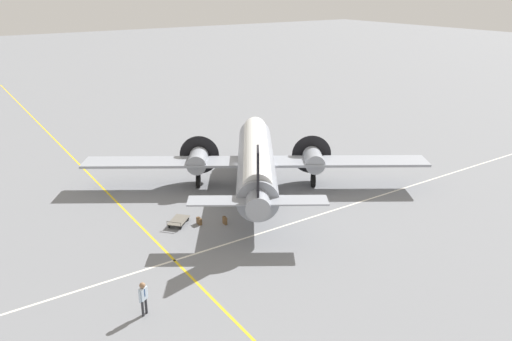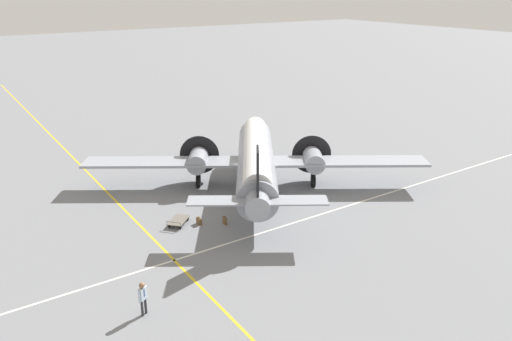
{
  "view_description": "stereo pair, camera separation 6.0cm",
  "coord_description": "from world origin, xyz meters",
  "px_view_note": "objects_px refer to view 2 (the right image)",
  "views": [
    {
      "loc": [
        29.94,
        -20.01,
        15.28
      ],
      "look_at": [
        0.0,
        0.0,
        1.82
      ],
      "focal_mm": 35.0,
      "sensor_mm": 36.0,
      "label": 1
    },
    {
      "loc": [
        29.97,
        -19.96,
        15.28
      ],
      "look_at": [
        0.0,
        0.0,
        1.82
      ],
      "focal_mm": 35.0,
      "sensor_mm": 36.0,
      "label": 2
    }
  ],
  "objects_px": {
    "crew_foreground": "(143,295)",
    "baggage_cart": "(178,221)",
    "suitcase_upright_spare": "(225,220)",
    "suitcase_near_door": "(199,221)",
    "airliner_main": "(256,158)"
  },
  "relations": [
    {
      "from": "suitcase_near_door",
      "to": "baggage_cart",
      "type": "relative_size",
      "value": 0.25
    },
    {
      "from": "crew_foreground",
      "to": "suitcase_upright_spare",
      "type": "height_order",
      "value": "crew_foreground"
    },
    {
      "from": "suitcase_near_door",
      "to": "crew_foreground",
      "type": "bearing_deg",
      "value": -43.03
    },
    {
      "from": "crew_foreground",
      "to": "suitcase_near_door",
      "type": "relative_size",
      "value": 3.69
    },
    {
      "from": "airliner_main",
      "to": "suitcase_upright_spare",
      "type": "distance_m",
      "value": 6.8
    },
    {
      "from": "suitcase_upright_spare",
      "to": "airliner_main",
      "type": "bearing_deg",
      "value": 126.91
    },
    {
      "from": "suitcase_upright_spare",
      "to": "baggage_cart",
      "type": "distance_m",
      "value": 3.13
    },
    {
      "from": "baggage_cart",
      "to": "suitcase_near_door",
      "type": "bearing_deg",
      "value": -74.37
    },
    {
      "from": "crew_foreground",
      "to": "suitcase_upright_spare",
      "type": "bearing_deg",
      "value": -171.34
    },
    {
      "from": "crew_foreground",
      "to": "baggage_cart",
      "type": "bearing_deg",
      "value": -153.94
    },
    {
      "from": "airliner_main",
      "to": "baggage_cart",
      "type": "relative_size",
      "value": 12.31
    },
    {
      "from": "airliner_main",
      "to": "crew_foreground",
      "type": "relative_size",
      "value": 13.15
    },
    {
      "from": "airliner_main",
      "to": "suitcase_near_door",
      "type": "xyz_separation_m",
      "value": [
        2.86,
        -6.55,
        -2.42
      ]
    },
    {
      "from": "suitcase_upright_spare",
      "to": "crew_foreground",
      "type": "bearing_deg",
      "value": -52.5
    },
    {
      "from": "suitcase_near_door",
      "to": "suitcase_upright_spare",
      "type": "bearing_deg",
      "value": 56.21
    }
  ]
}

